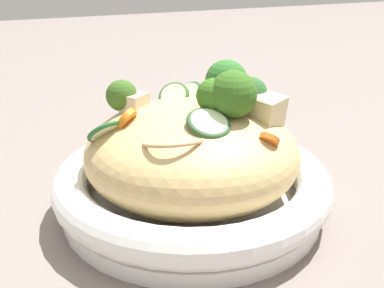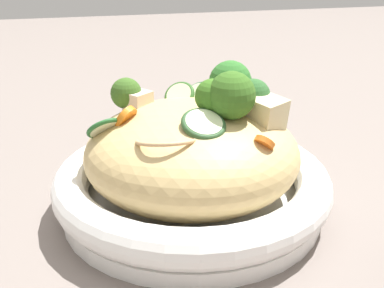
{
  "view_description": "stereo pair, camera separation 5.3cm",
  "coord_description": "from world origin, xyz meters",
  "views": [
    {
      "loc": [
        -0.17,
        -0.46,
        0.29
      ],
      "look_at": [
        0.0,
        0.0,
        0.08
      ],
      "focal_mm": 46.9,
      "sensor_mm": 36.0,
      "label": 1
    },
    {
      "loc": [
        -0.12,
        -0.48,
        0.29
      ],
      "look_at": [
        0.0,
        0.0,
        0.08
      ],
      "focal_mm": 46.9,
      "sensor_mm": 36.0,
      "label": 2
    }
  ],
  "objects": [
    {
      "name": "noodle_heap",
      "position": [
        -0.0,
        -0.0,
        0.07
      ],
      "size": [
        0.23,
        0.23,
        0.1
      ],
      "color": "tan",
      "rests_on": "serving_bowl"
    },
    {
      "name": "carrot_coins",
      "position": [
        -0.01,
        -0.02,
        0.11
      ],
      "size": [
        0.15,
        0.11,
        0.04
      ],
      "color": "orange",
      "rests_on": "serving_bowl"
    },
    {
      "name": "ground_plane",
      "position": [
        0.0,
        0.0,
        0.0
      ],
      "size": [
        3.0,
        3.0,
        0.0
      ],
      "primitive_type": "plane",
      "color": "slate"
    },
    {
      "name": "broccoli_florets",
      "position": [
        0.03,
        0.0,
        0.13
      ],
      "size": [
        0.17,
        0.14,
        0.07
      ],
      "color": "#9BB071",
      "rests_on": "serving_bowl"
    },
    {
      "name": "chicken_chunks",
      "position": [
        0.05,
        0.02,
        0.11
      ],
      "size": [
        0.16,
        0.14,
        0.04
      ],
      "color": "beige",
      "rests_on": "serving_bowl"
    },
    {
      "name": "serving_bowl",
      "position": [
        0.0,
        0.0,
        0.03
      ],
      "size": [
        0.3,
        0.3,
        0.06
      ],
      "color": "white",
      "rests_on": "ground_plane"
    },
    {
      "name": "zucchini_slices",
      "position": [
        -0.01,
        0.02,
        0.11
      ],
      "size": [
        0.16,
        0.18,
        0.04
      ],
      "color": "beige",
      "rests_on": "serving_bowl"
    }
  ]
}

